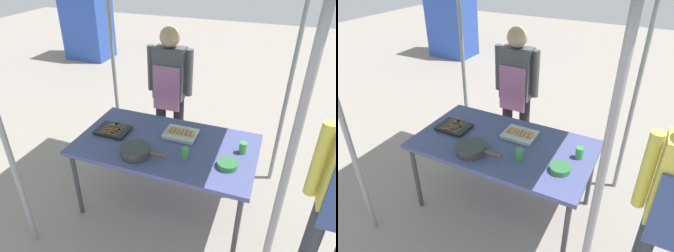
% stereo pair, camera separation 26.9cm
% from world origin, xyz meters
% --- Properties ---
extents(ground_plane, '(18.00, 18.00, 0.00)m').
position_xyz_m(ground_plane, '(0.00, 0.00, 0.00)').
color(ground_plane, gray).
extents(stall_table, '(1.60, 0.90, 0.75)m').
position_xyz_m(stall_table, '(0.00, 0.00, 0.70)').
color(stall_table, '#4C518C').
rests_on(stall_table, ground).
extents(tray_grilled_sausages, '(0.30, 0.24, 0.05)m').
position_xyz_m(tray_grilled_sausages, '(0.08, 0.17, 0.77)').
color(tray_grilled_sausages, silver).
rests_on(tray_grilled_sausages, stall_table).
extents(tray_meat_skewers, '(0.31, 0.24, 0.04)m').
position_xyz_m(tray_meat_skewers, '(-0.54, 0.00, 0.77)').
color(tray_meat_skewers, black).
rests_on(tray_meat_skewers, stall_table).
extents(cooking_wok, '(0.42, 0.26, 0.07)m').
position_xyz_m(cooking_wok, '(-0.17, -0.25, 0.79)').
color(cooking_wok, '#38383A').
rests_on(cooking_wok, stall_table).
extents(condiment_bowl, '(0.16, 0.16, 0.05)m').
position_xyz_m(condiment_bowl, '(0.58, -0.15, 0.77)').
color(condiment_bowl, '#33723F').
rests_on(condiment_bowl, stall_table).
extents(drink_cup_near_edge, '(0.06, 0.06, 0.10)m').
position_xyz_m(drink_cup_near_edge, '(0.23, -0.16, 0.80)').
color(drink_cup_near_edge, '#3F994C').
rests_on(drink_cup_near_edge, stall_table).
extents(drink_cup_by_wok, '(0.07, 0.07, 0.10)m').
position_xyz_m(drink_cup_by_wok, '(0.66, 0.09, 0.80)').
color(drink_cup_by_wok, '#3F994C').
rests_on(drink_cup_by_wok, stall_table).
extents(vendor_woman, '(0.52, 0.23, 1.58)m').
position_xyz_m(vendor_woman, '(-0.27, 0.83, 0.93)').
color(vendor_woman, black).
rests_on(vendor_woman, ground).
extents(neighbor_stall_left, '(0.94, 0.76, 1.99)m').
position_xyz_m(neighbor_stall_left, '(-3.36, 3.84, 1.00)').
color(neighbor_stall_left, '#2D51B2').
rests_on(neighbor_stall_left, ground).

